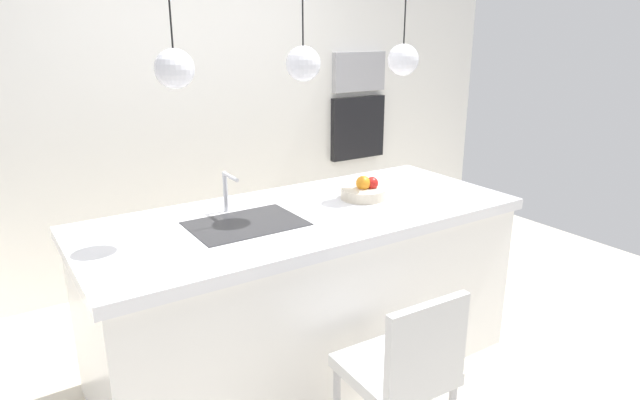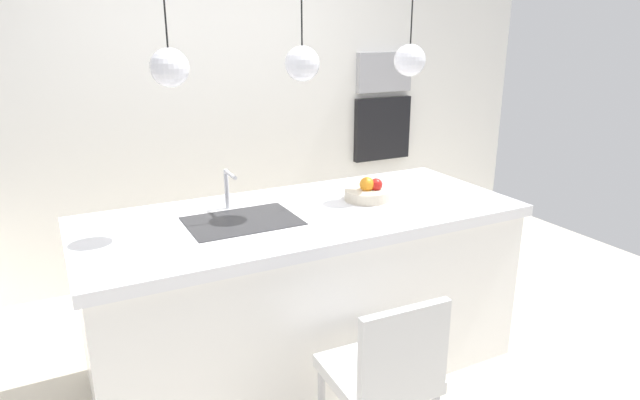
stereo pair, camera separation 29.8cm
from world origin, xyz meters
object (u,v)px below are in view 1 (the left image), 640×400
(microwave, at_px, (358,72))
(oven, at_px, (357,128))
(fruit_bowl, at_px, (364,191))
(chair_near, at_px, (404,368))

(microwave, bearing_deg, oven, 0.00)
(microwave, bearing_deg, fruit_bowl, -125.70)
(fruit_bowl, relative_size, chair_near, 0.30)
(fruit_bowl, xyz_separation_m, microwave, (1.12, 1.56, 0.54))
(oven, bearing_deg, microwave, 0.00)
(fruit_bowl, height_order, microwave, microwave)
(microwave, bearing_deg, chair_near, -122.69)
(fruit_bowl, xyz_separation_m, chair_near, (-0.46, -0.90, -0.50))
(microwave, relative_size, chair_near, 0.62)
(oven, xyz_separation_m, chair_near, (-1.57, -2.45, -0.54))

